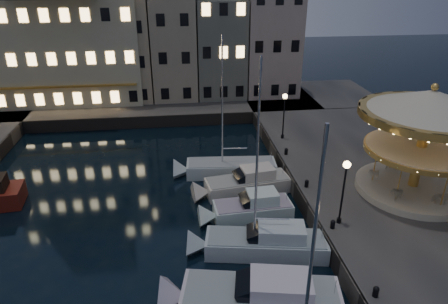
{
  "coord_description": "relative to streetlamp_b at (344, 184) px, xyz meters",
  "views": [
    {
      "loc": [
        -2.27,
        -18.32,
        15.42
      ],
      "look_at": [
        1.0,
        8.0,
        3.2
      ],
      "focal_mm": 32.0,
      "sensor_mm": 36.0,
      "label": 1
    }
  ],
  "objects": [
    {
      "name": "hotel_corner",
      "position": [
        -21.2,
        29.0,
        5.76
      ],
      "size": [
        17.6,
        9.0,
        16.8
      ],
      "color": "beige",
      "rests_on": "quay_north"
    },
    {
      "name": "townhouse_nb",
      "position": [
        -21.25,
        29.0,
        4.26
      ],
      "size": [
        6.16,
        8.0,
        13.8
      ],
      "color": "slate",
      "rests_on": "quay_north"
    },
    {
      "name": "townhouse_na",
      "position": [
        -26.7,
        29.0,
        3.76
      ],
      "size": [
        5.5,
        8.0,
        12.8
      ],
      "color": "gray",
      "rests_on": "quay_north"
    },
    {
      "name": "motorboat_c",
      "position": [
        -5.06,
        -0.6,
        -3.34
      ],
      "size": [
        8.23,
        3.39,
        10.87
      ],
      "color": "silver",
      "rests_on": "ground"
    },
    {
      "name": "quay_east",
      "position": [
        6.8,
        5.0,
        -3.37
      ],
      "size": [
        16.0,
        56.0,
        1.3
      ],
      "primitive_type": "cube",
      "color": "#474442",
      "rests_on": "ground"
    },
    {
      "name": "townhouse_nf",
      "position": [
        2.05,
        29.0,
        4.26
      ],
      "size": [
        6.82,
        8.0,
        13.8
      ],
      "color": "#B69E8F",
      "rests_on": "quay_north"
    },
    {
      "name": "bollard_c",
      "position": [
        -0.6,
        4.5,
        -2.41
      ],
      "size": [
        0.3,
        0.3,
        0.57
      ],
      "color": "black",
      "rests_on": "quay_east"
    },
    {
      "name": "bollard_a",
      "position": [
        -0.6,
        -6.0,
        -2.41
      ],
      "size": [
        0.3,
        0.3,
        0.57
      ],
      "color": "black",
      "rests_on": "quay_east"
    },
    {
      "name": "motorboat_d",
      "position": [
        -5.17,
        3.04,
        -3.38
      ],
      "size": [
        6.32,
        2.32,
        2.15
      ],
      "color": "silver",
      "rests_on": "ground"
    },
    {
      "name": "carousel",
      "position": [
        6.54,
        3.05,
        2.34
      ],
      "size": [
        8.77,
        8.77,
        7.67
      ],
      "color": "beige",
      "rests_on": "quay_east"
    },
    {
      "name": "motorboat_b",
      "position": [
        -6.23,
        -4.72,
        -3.37
      ],
      "size": [
        8.96,
        4.16,
        2.15
      ],
      "color": "silver",
      "rests_on": "ground"
    },
    {
      "name": "quaywall_e",
      "position": [
        -1.2,
        5.0,
        -3.37
      ],
      "size": [
        0.15,
        44.0,
        1.3
      ],
      "primitive_type": "cube",
      "color": "#47423A",
      "rests_on": "ground"
    },
    {
      "name": "streetlamp_b",
      "position": [
        0.0,
        0.0,
        0.0
      ],
      "size": [
        0.44,
        0.44,
        4.17
      ],
      "color": "black",
      "rests_on": "quay_east"
    },
    {
      "name": "bollard_b",
      "position": [
        -0.6,
        -0.5,
        -2.41
      ],
      "size": [
        0.3,
        0.3,
        0.57
      ],
      "color": "black",
      "rests_on": "quay_east"
    },
    {
      "name": "townhouse_ne",
      "position": [
        -4.0,
        29.0,
        3.76
      ],
      "size": [
        6.16,
        8.0,
        12.8
      ],
      "color": "slate",
      "rests_on": "quay_north"
    },
    {
      "name": "bollard_d",
      "position": [
        -0.6,
        10.0,
        -2.41
      ],
      "size": [
        0.3,
        0.3,
        0.57
      ],
      "color": "black",
      "rests_on": "quay_east"
    },
    {
      "name": "quay_north",
      "position": [
        -15.2,
        27.0,
        -3.37
      ],
      "size": [
        44.0,
        12.0,
        1.3
      ],
      "primitive_type": "cube",
      "color": "#474442",
      "rests_on": "ground"
    },
    {
      "name": "streetlamp_d",
      "position": [
        11.3,
        7.0,
        0.0
      ],
      "size": [
        0.44,
        0.44,
        4.17
      ],
      "color": "black",
      "rests_on": "quay_east"
    },
    {
      "name": "motorboat_e",
      "position": [
        -4.88,
        6.48,
        -3.38
      ],
      "size": [
        7.43,
        3.07,
        2.15
      ],
      "color": "beige",
      "rests_on": "ground"
    },
    {
      "name": "townhouse_nd",
      "position": [
        -9.45,
        29.0,
        5.26
      ],
      "size": [
        5.5,
        8.0,
        15.8
      ],
      "color": "tan",
      "rests_on": "quay_north"
    },
    {
      "name": "ground",
      "position": [
        -7.2,
        -1.0,
        -4.02
      ],
      "size": [
        160.0,
        160.0,
        0.0
      ],
      "primitive_type": "plane",
      "color": "black",
      "rests_on": "ground"
    },
    {
      "name": "motorboat_f",
      "position": [
        -5.88,
        9.53,
        -3.49
      ],
      "size": [
        8.34,
        2.73,
        11.03
      ],
      "color": "silver",
      "rests_on": "ground"
    },
    {
      "name": "quaywall_n",
      "position": [
        -13.2,
        21.0,
        -3.37
      ],
      "size": [
        48.0,
        0.15,
        1.3
      ],
      "primitive_type": "cube",
      "color": "#47423A",
      "rests_on": "ground"
    },
    {
      "name": "streetlamp_c",
      "position": [
        0.0,
        13.5,
        0.0
      ],
      "size": [
        0.44,
        0.44,
        4.17
      ],
      "color": "black",
      "rests_on": "quay_east"
    },
    {
      "name": "townhouse_nc",
      "position": [
        -15.2,
        29.0,
        4.76
      ],
      "size": [
        6.82,
        8.0,
        14.8
      ],
      "color": "tan",
      "rests_on": "quay_north"
    }
  ]
}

